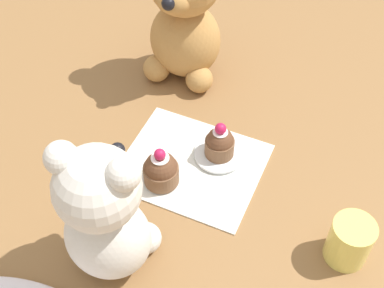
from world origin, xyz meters
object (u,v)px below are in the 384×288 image
object	(u,v)px
cupcake_near_tan_bear	(220,143)
juice_glass	(350,241)
teddy_bear_cream	(105,214)
cupcake_near_cream_bear	(161,170)
saucer_plate	(219,154)
teddy_bear_tan	(184,14)

from	to	relation	value
cupcake_near_tan_bear	juice_glass	xyz separation A→B (m)	(-0.24, 0.10, 0.00)
teddy_bear_cream	juice_glass	size ratio (longest dim) A/B	3.24
cupcake_near_tan_bear	cupcake_near_cream_bear	bearing A→B (deg)	53.04
cupcake_near_cream_bear	juice_glass	world-z (taller)	cupcake_near_cream_bear
cupcake_near_cream_bear	cupcake_near_tan_bear	xyz separation A→B (m)	(-0.07, -0.09, 0.00)
saucer_plate	juice_glass	distance (m)	0.26
cupcake_near_tan_bear	saucer_plate	bearing A→B (deg)	-135.00
saucer_plate	juice_glass	size ratio (longest dim) A/B	1.11
cupcake_near_cream_bear	juice_glass	distance (m)	0.30
cupcake_near_cream_bear	cupcake_near_tan_bear	world-z (taller)	same
teddy_bear_tan	juice_glass	bearing A→B (deg)	-38.78
teddy_bear_cream	saucer_plate	distance (m)	0.27
teddy_bear_cream	cupcake_near_tan_bear	xyz separation A→B (m)	(-0.07, -0.24, -0.08)
teddy_bear_cream	cupcake_near_cream_bear	size ratio (longest dim) A/B	3.30
cupcake_near_tan_bear	juice_glass	size ratio (longest dim) A/B	0.92
teddy_bear_cream	teddy_bear_tan	distance (m)	0.42
cupcake_near_cream_bear	cupcake_near_tan_bear	bearing A→B (deg)	-126.96
teddy_bear_cream	cupcake_near_tan_bear	size ratio (longest dim) A/B	3.51
saucer_plate	teddy_bear_cream	bearing A→B (deg)	74.35
cupcake_near_cream_bear	teddy_bear_tan	bearing A→B (deg)	-73.63
teddy_bear_tan	juice_glass	size ratio (longest dim) A/B	3.63
teddy_bear_cream	juice_glass	bearing A→B (deg)	-161.09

